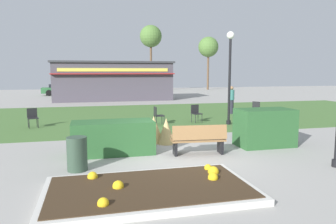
{
  "coord_description": "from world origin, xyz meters",
  "views": [
    {
      "loc": [
        -2.54,
        -9.15,
        2.58
      ],
      "look_at": [
        0.3,
        2.3,
        1.09
      ],
      "focal_mm": 34.47,
      "sensor_mm": 36.0,
      "label": 1
    }
  ],
  "objects_px": {
    "cafe_chair_north": "(32,116)",
    "tree_right_bg": "(151,37)",
    "food_kiosk": "(113,81)",
    "lamppost_mid": "(230,67)",
    "person_strolling": "(231,100)",
    "cafe_chair_west": "(257,108)",
    "parked_car_west_slot": "(62,89)",
    "tree_left_bg": "(208,47)",
    "park_bench": "(199,139)",
    "cafe_chair_center": "(196,112)",
    "trash_bin": "(77,154)",
    "cafe_chair_east": "(157,114)"
  },
  "relations": [
    {
      "from": "park_bench",
      "to": "cafe_chair_center",
      "type": "bearing_deg",
      "value": 71.92
    },
    {
      "from": "cafe_chair_east",
      "to": "person_strolling",
      "type": "height_order",
      "value": "person_strolling"
    },
    {
      "from": "park_bench",
      "to": "food_kiosk",
      "type": "distance_m",
      "value": 20.19
    },
    {
      "from": "tree_left_bg",
      "to": "cafe_chair_west",
      "type": "bearing_deg",
      "value": -105.15
    },
    {
      "from": "parked_car_west_slot",
      "to": "cafe_chair_west",
      "type": "bearing_deg",
      "value": -59.51
    },
    {
      "from": "park_bench",
      "to": "cafe_chair_center",
      "type": "xyz_separation_m",
      "value": [
        2.0,
        6.12,
        0.05
      ]
    },
    {
      "from": "cafe_chair_north",
      "to": "parked_car_west_slot",
      "type": "xyz_separation_m",
      "value": [
        -0.24,
        21.03,
        0.12
      ]
    },
    {
      "from": "tree_right_bg",
      "to": "food_kiosk",
      "type": "bearing_deg",
      "value": -115.88
    },
    {
      "from": "food_kiosk",
      "to": "cafe_chair_west",
      "type": "bearing_deg",
      "value": -61.64
    },
    {
      "from": "park_bench",
      "to": "cafe_chair_west",
      "type": "distance_m",
      "value": 9.26
    },
    {
      "from": "park_bench",
      "to": "food_kiosk",
      "type": "xyz_separation_m",
      "value": [
        -1.08,
        20.13,
        1.26
      ]
    },
    {
      "from": "cafe_chair_north",
      "to": "cafe_chair_east",
      "type": "bearing_deg",
      "value": -6.71
    },
    {
      "from": "trash_bin",
      "to": "tree_right_bg",
      "type": "xyz_separation_m",
      "value": [
        8.3,
        32.78,
        6.5
      ]
    },
    {
      "from": "cafe_chair_north",
      "to": "cafe_chair_west",
      "type": "bearing_deg",
      "value": 3.08
    },
    {
      "from": "park_bench",
      "to": "cafe_chair_north",
      "type": "xyz_separation_m",
      "value": [
        -5.8,
        6.45,
        0.05
      ]
    },
    {
      "from": "cafe_chair_center",
      "to": "tree_left_bg",
      "type": "xyz_separation_m",
      "value": [
        11.16,
        27.55,
        5.36
      ]
    },
    {
      "from": "park_bench",
      "to": "tree_left_bg",
      "type": "bearing_deg",
      "value": 68.65
    },
    {
      "from": "food_kiosk",
      "to": "cafe_chair_north",
      "type": "height_order",
      "value": "food_kiosk"
    },
    {
      "from": "cafe_chair_north",
      "to": "parked_car_west_slot",
      "type": "distance_m",
      "value": 21.03
    },
    {
      "from": "food_kiosk",
      "to": "cafe_chair_west",
      "type": "distance_m",
      "value": 14.87
    },
    {
      "from": "parked_car_west_slot",
      "to": "tree_right_bg",
      "type": "height_order",
      "value": "tree_right_bg"
    },
    {
      "from": "park_bench",
      "to": "cafe_chair_north",
      "type": "bearing_deg",
      "value": 131.97
    },
    {
      "from": "food_kiosk",
      "to": "cafe_chair_center",
      "type": "relative_size",
      "value": 11.83
    },
    {
      "from": "cafe_chair_west",
      "to": "person_strolling",
      "type": "height_order",
      "value": "person_strolling"
    },
    {
      "from": "cafe_chair_west",
      "to": "parked_car_west_slot",
      "type": "bearing_deg",
      "value": 120.49
    },
    {
      "from": "tree_right_bg",
      "to": "cafe_chair_center",
      "type": "bearing_deg",
      "value": -95.93
    },
    {
      "from": "cafe_chair_center",
      "to": "cafe_chair_north",
      "type": "relative_size",
      "value": 1.0
    },
    {
      "from": "tree_right_bg",
      "to": "parked_car_west_slot",
      "type": "bearing_deg",
      "value": -157.15
    },
    {
      "from": "park_bench",
      "to": "cafe_chair_center",
      "type": "relative_size",
      "value": 1.96
    },
    {
      "from": "lamppost_mid",
      "to": "tree_right_bg",
      "type": "bearing_deg",
      "value": 87.13
    },
    {
      "from": "lamppost_mid",
      "to": "cafe_chair_north",
      "type": "distance_m",
      "value": 9.51
    },
    {
      "from": "cafe_chair_north",
      "to": "lamppost_mid",
      "type": "bearing_deg",
      "value": -8.38
    },
    {
      "from": "cafe_chair_north",
      "to": "tree_right_bg",
      "type": "bearing_deg",
      "value": 67.68
    },
    {
      "from": "food_kiosk",
      "to": "tree_left_bg",
      "type": "height_order",
      "value": "tree_left_bg"
    },
    {
      "from": "lamppost_mid",
      "to": "person_strolling",
      "type": "relative_size",
      "value": 2.63
    },
    {
      "from": "food_kiosk",
      "to": "cafe_chair_north",
      "type": "bearing_deg",
      "value": -109.07
    },
    {
      "from": "lamppost_mid",
      "to": "trash_bin",
      "type": "bearing_deg",
      "value": -139.75
    },
    {
      "from": "lamppost_mid",
      "to": "cafe_chair_east",
      "type": "bearing_deg",
      "value": 168.84
    },
    {
      "from": "lamppost_mid",
      "to": "cafe_chair_north",
      "type": "relative_size",
      "value": 5.0
    },
    {
      "from": "lamppost_mid",
      "to": "food_kiosk",
      "type": "height_order",
      "value": "lamppost_mid"
    },
    {
      "from": "cafe_chair_center",
      "to": "cafe_chair_north",
      "type": "height_order",
      "value": "same"
    },
    {
      "from": "park_bench",
      "to": "cafe_chair_north",
      "type": "relative_size",
      "value": 1.96
    },
    {
      "from": "cafe_chair_center",
      "to": "cafe_chair_north",
      "type": "bearing_deg",
      "value": 177.57
    },
    {
      "from": "park_bench",
      "to": "person_strolling",
      "type": "xyz_separation_m",
      "value": [
        5.15,
        8.72,
        0.38
      ]
    },
    {
      "from": "cafe_chair_east",
      "to": "food_kiosk",
      "type": "bearing_deg",
      "value": 93.99
    },
    {
      "from": "lamppost_mid",
      "to": "person_strolling",
      "type": "height_order",
      "value": "lamppost_mid"
    },
    {
      "from": "park_bench",
      "to": "tree_right_bg",
      "type": "height_order",
      "value": "tree_right_bg"
    },
    {
      "from": "cafe_chair_center",
      "to": "person_strolling",
      "type": "height_order",
      "value": "person_strolling"
    },
    {
      "from": "trash_bin",
      "to": "park_bench",
      "type": "bearing_deg",
      "value": 12.13
    },
    {
      "from": "park_bench",
      "to": "cafe_chair_west",
      "type": "relative_size",
      "value": 1.96
    }
  ]
}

